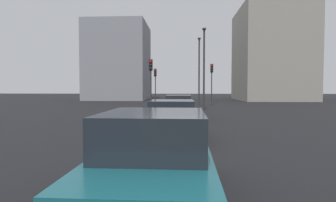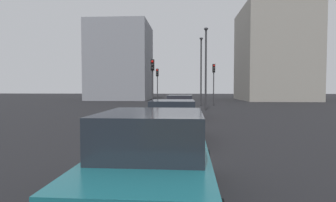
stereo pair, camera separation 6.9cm
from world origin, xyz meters
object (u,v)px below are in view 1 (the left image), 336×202
at_px(car_teal_third, 155,161).
at_px(traffic_light_near_right, 212,76).
at_px(car_red_lead, 179,107).
at_px(car_black_second, 172,120).
at_px(traffic_light_near_left, 155,79).
at_px(street_lamp_far, 199,66).
at_px(street_lamp_kerbside, 204,62).
at_px(traffic_light_far_left, 151,74).

xyz_separation_m(car_teal_third, traffic_light_near_right, (26.31, -3.45, 2.42)).
relative_size(car_red_lead, car_black_second, 1.09).
height_order(traffic_light_near_left, street_lamp_far, street_lamp_far).
bearing_deg(street_lamp_kerbside, traffic_light_near_left, 27.99).
distance_m(car_red_lead, street_lamp_kerbside, 7.27).
xyz_separation_m(traffic_light_far_left, street_lamp_far, (6.89, -4.27, 1.19)).
bearing_deg(traffic_light_far_left, car_teal_third, 8.54).
height_order(car_black_second, traffic_light_near_left, traffic_light_near_left).
xyz_separation_m(car_red_lead, car_black_second, (-7.71, 0.13, 0.00)).
xyz_separation_m(traffic_light_near_left, street_lamp_kerbside, (-9.52, -5.06, 1.15)).
bearing_deg(car_black_second, traffic_light_near_right, -10.35).
bearing_deg(traffic_light_far_left, car_red_lead, 27.68).
bearing_deg(traffic_light_near_left, traffic_light_far_left, 11.30).
relative_size(car_red_lead, car_teal_third, 1.05).
distance_m(car_black_second, car_teal_third, 6.24).
bearing_deg(street_lamp_far, car_red_lead, 170.68).
height_order(car_black_second, street_lamp_far, street_lamp_far).
bearing_deg(car_teal_third, car_black_second, 0.71).
relative_size(car_red_lead, traffic_light_far_left, 1.12).
bearing_deg(car_red_lead, traffic_light_near_left, 12.16).
xyz_separation_m(car_teal_third, street_lamp_kerbside, (20.04, -2.19, 3.38)).
bearing_deg(street_lamp_kerbside, traffic_light_near_right, -11.36).
relative_size(car_black_second, traffic_light_far_left, 1.03).
bearing_deg(car_red_lead, traffic_light_far_left, 26.98).
height_order(car_teal_third, street_lamp_far, street_lamp_far).
bearing_deg(car_teal_third, street_lamp_kerbside, -5.31).
relative_size(car_teal_third, street_lamp_kerbside, 0.64).
relative_size(car_black_second, traffic_light_near_left, 1.04).
height_order(car_black_second, traffic_light_far_left, traffic_light_far_left).
relative_size(car_red_lead, traffic_light_near_right, 1.06).
height_order(car_teal_third, street_lamp_kerbside, street_lamp_kerbside).
relative_size(car_red_lead, street_lamp_far, 0.66).
bearing_deg(car_teal_third, car_red_lead, 0.29).
distance_m(car_black_second, traffic_light_near_left, 23.61).
distance_m(traffic_light_near_left, traffic_light_far_left, 10.78).
bearing_deg(traffic_light_far_left, street_lamp_kerbside, 107.70).
distance_m(traffic_light_far_left, street_lamp_kerbside, 4.68).
xyz_separation_m(car_red_lead, traffic_light_near_right, (12.36, -3.30, 2.46)).
bearing_deg(street_lamp_far, street_lamp_kerbside, -178.88).
xyz_separation_m(traffic_light_near_right, traffic_light_far_left, (-7.52, 5.64, -0.15)).
height_order(traffic_light_near_left, traffic_light_near_right, traffic_light_near_right).
bearing_deg(street_lamp_kerbside, car_red_lead, 161.51).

